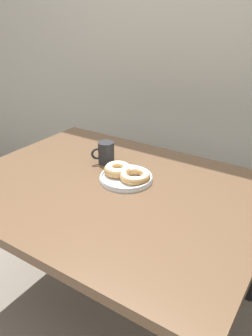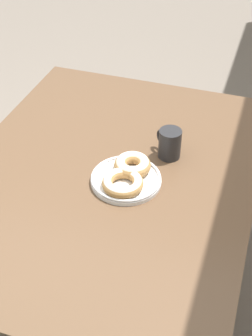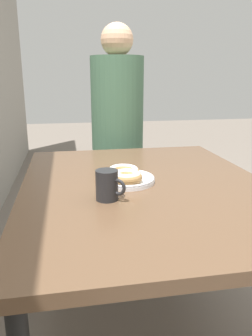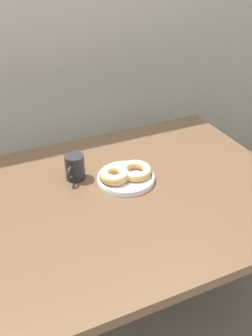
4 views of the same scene
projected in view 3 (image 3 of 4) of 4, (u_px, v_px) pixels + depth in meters
The scene contains 5 objects.
ground_plane at pixel (180, 324), 1.56m from camera, with size 14.00×14.00×0.00m, color #70665B.
dining_table at pixel (146, 197), 1.35m from camera, with size 1.30×1.00×0.72m.
donut_plate at pixel (125, 176), 1.34m from camera, with size 0.26×0.24×0.06m.
coffee_mug at pixel (108, 185), 1.14m from camera, with size 0.09×0.10×0.11m.
person_figure at pixel (117, 130), 2.21m from camera, with size 0.35×0.34×1.46m.
Camera 3 is at (-1.23, 0.49, 1.15)m, focal length 35.00 mm.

